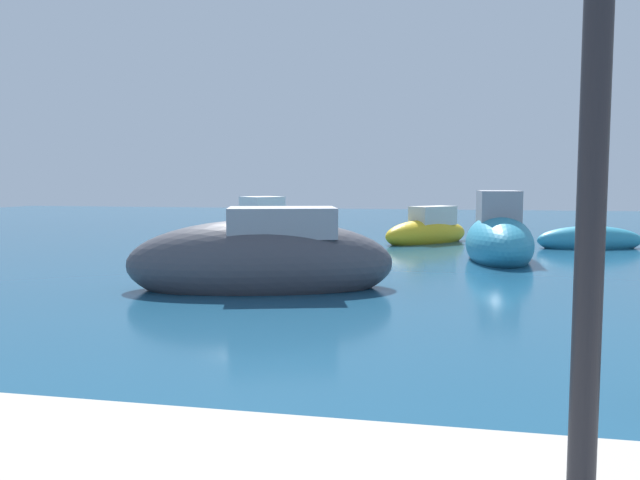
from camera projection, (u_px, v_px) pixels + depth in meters
moored_boat_0 at (499, 239)px, 16.45m from camera, size 1.84×3.97×2.06m
moored_boat_3 at (263, 261)px, 12.00m from camera, size 5.21×3.12×1.87m
moored_boat_5 at (269, 233)px, 19.57m from camera, size 3.11×3.44×1.78m
moored_boat_6 at (590, 240)px, 19.28m from camera, size 3.26×1.62×0.84m
moored_boat_8 at (428, 231)px, 20.93m from camera, size 3.09×3.33×1.39m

